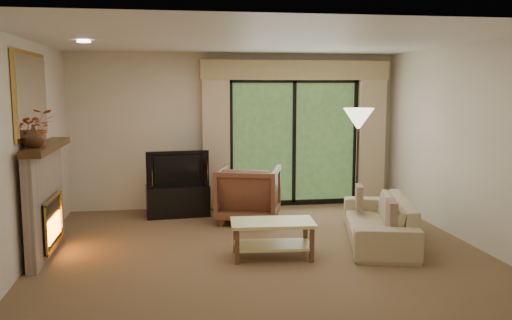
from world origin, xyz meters
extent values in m
plane|color=brown|center=(0.00, 0.00, 0.00)|extent=(5.50, 5.50, 0.00)
plane|color=silver|center=(0.00, 0.00, 2.60)|extent=(5.50, 5.50, 0.00)
plane|color=beige|center=(0.00, 2.50, 1.30)|extent=(5.00, 0.00, 5.00)
plane|color=beige|center=(0.00, -2.50, 1.30)|extent=(5.00, 0.00, 5.00)
plane|color=beige|center=(-2.75, 0.00, 1.30)|extent=(0.00, 5.00, 5.00)
plane|color=beige|center=(2.75, 0.00, 1.30)|extent=(0.00, 5.00, 5.00)
cube|color=tan|center=(-0.35, 2.34, 1.20)|extent=(0.45, 0.18, 2.35)
cube|color=tan|center=(2.35, 2.34, 1.20)|extent=(0.45, 0.18, 2.35)
cube|color=tan|center=(1.00, 2.36, 2.32)|extent=(3.20, 0.24, 0.32)
cube|color=black|center=(-1.00, 1.95, 0.25)|extent=(1.02, 0.52, 0.49)
imported|color=black|center=(-1.00, 1.95, 0.77)|extent=(0.99, 0.21, 0.56)
imported|color=brown|center=(0.07, 1.44, 0.43)|extent=(1.14, 1.16, 0.85)
imported|color=tan|center=(1.61, 0.06, 0.29)|extent=(1.26, 2.13, 0.58)
cube|color=#4C2E22|center=(1.54, -0.52, 0.50)|extent=(0.19, 0.38, 0.37)
cube|color=#4C2E22|center=(1.54, 0.64, 0.49)|extent=(0.17, 0.35, 0.34)
imported|color=#432915|center=(-2.61, -0.24, 1.50)|extent=(0.28, 0.28, 0.26)
imported|color=#B64E25|center=(-2.61, -0.05, 1.58)|extent=(0.45, 0.41, 0.42)
camera|label=1|loc=(-1.09, -6.60, 2.05)|focal=38.00mm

